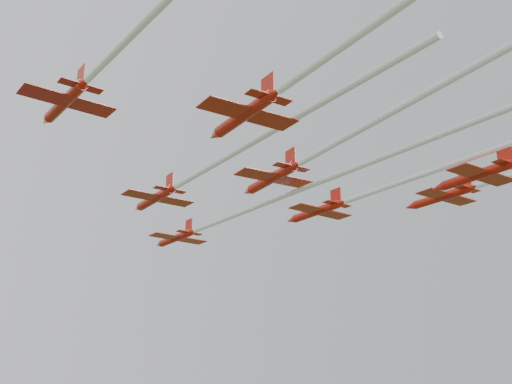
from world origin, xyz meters
TOP-DOWN VIEW (x-y plane):
  - jet_lead at (0.67, 4.04)m, footprint 9.02×67.62m
  - jet_row2_left at (-12.41, -4.49)m, footprint 9.04×50.84m
  - jet_row2_right at (13.03, -7.73)m, footprint 9.96×53.25m
  - jet_row3_left at (-29.68, -20.56)m, footprint 9.13×61.82m
  - jet_row3_mid at (-4.27, -14.76)m, footprint 11.65×47.75m
  - jet_row3_right at (22.91, -19.84)m, footprint 9.76×46.00m
  - jet_row4_left at (-19.42, -31.93)m, footprint 10.88×55.58m

SIDE VIEW (x-z plane):
  - jet_row4_left at x=-19.42m, z-range 53.94..56.68m
  - jet_row2_left at x=-12.41m, z-range 54.03..56.70m
  - jet_lead at x=0.67m, z-range 54.05..56.74m
  - jet_row3_mid at x=-4.27m, z-range 55.10..58.04m
  - jet_row2_right at x=13.03m, z-range 56.24..59.20m
  - jet_row3_right at x=22.91m, z-range 56.86..59.75m
  - jet_row3_left at x=-29.68m, z-range 57.16..59.86m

